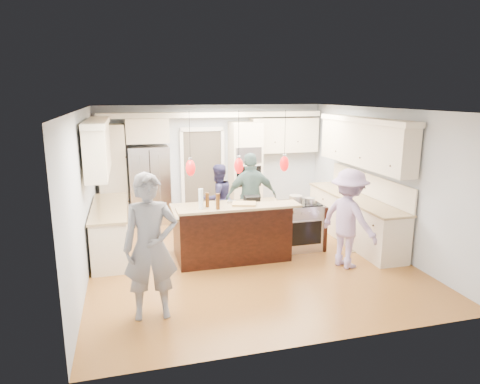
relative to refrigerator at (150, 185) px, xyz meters
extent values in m
plane|color=#AC762F|center=(1.55, -2.64, -0.90)|extent=(6.00, 6.00, 0.00)
cube|color=#B2BCC6|center=(1.55, 0.36, 0.45)|extent=(5.50, 0.04, 2.70)
cube|color=#B2BCC6|center=(1.55, -5.64, 0.45)|extent=(5.50, 0.04, 2.70)
cube|color=#B2BCC6|center=(-1.20, -2.64, 0.45)|extent=(0.04, 6.00, 2.70)
cube|color=#B2BCC6|center=(4.30, -2.64, 0.45)|extent=(0.04, 6.00, 2.70)
cube|color=white|center=(1.55, -2.64, 1.80)|extent=(5.50, 6.00, 0.04)
cube|color=#B7B7BC|center=(0.00, 0.00, 0.00)|extent=(0.90, 0.70, 1.80)
cube|color=beige|center=(2.30, 0.03, 0.25)|extent=(0.72, 0.64, 2.30)
cube|color=black|center=(2.30, -0.30, 0.65)|extent=(0.60, 0.02, 0.35)
cube|color=black|center=(2.30, -0.30, 0.15)|extent=(0.60, 0.02, 0.50)
cylinder|color=#B7B7BC|center=(2.30, -0.33, 0.40)|extent=(0.55, 0.02, 0.02)
cube|color=beige|center=(-0.80, 0.06, 0.25)|extent=(0.60, 0.58, 2.30)
cube|color=beige|center=(0.00, 0.06, 1.25)|extent=(0.95, 0.58, 0.55)
cube|color=beige|center=(3.35, 0.18, 1.05)|extent=(1.70, 0.35, 0.85)
cube|color=beige|center=(1.55, 0.16, 1.58)|extent=(5.30, 0.38, 0.12)
cube|color=#4C443A|center=(1.30, 0.35, 0.15)|extent=(0.90, 0.06, 2.10)
cube|color=white|center=(1.30, 0.31, 1.23)|extent=(1.04, 0.06, 0.10)
cube|color=beige|center=(3.95, -2.34, -0.46)|extent=(0.60, 3.00, 0.88)
cube|color=tan|center=(3.95, -2.34, 0.00)|extent=(0.64, 3.05, 0.04)
cube|color=beige|center=(4.07, -2.34, 1.08)|extent=(0.35, 3.00, 0.85)
cube|color=beige|center=(4.06, -2.34, 1.56)|extent=(0.37, 3.10, 0.10)
cube|color=beige|center=(-0.85, -1.84, -0.46)|extent=(0.60, 2.20, 0.88)
cube|color=tan|center=(-0.85, -1.84, 0.00)|extent=(0.64, 2.25, 0.04)
cube|color=beige|center=(-0.97, -1.84, 1.08)|extent=(0.35, 2.20, 0.85)
cube|color=beige|center=(-0.96, -1.84, 1.56)|extent=(0.37, 2.30, 0.10)
cube|color=black|center=(1.30, -2.49, -0.46)|extent=(2.00, 1.00, 0.88)
cube|color=tan|center=(1.30, -2.49, 0.00)|extent=(2.10, 1.10, 0.04)
cube|color=black|center=(1.30, -3.05, -0.36)|extent=(2.00, 0.12, 1.08)
cube|color=tan|center=(1.30, -3.19, 0.20)|extent=(2.10, 0.42, 0.04)
cube|color=black|center=(1.77, -2.34, 0.09)|extent=(0.28, 0.23, 0.15)
cube|color=#B7B7BC|center=(2.68, -2.49, -0.45)|extent=(0.76, 0.66, 0.90)
cube|color=black|center=(2.68, -2.83, -0.50)|extent=(0.65, 0.01, 0.45)
cube|color=black|center=(2.68, -2.49, 0.01)|extent=(0.72, 0.59, 0.02)
cube|color=black|center=(3.09, -2.49, -0.46)|extent=(0.06, 0.71, 0.88)
cylinder|color=black|center=(0.50, -3.15, 1.43)|extent=(0.01, 0.01, 0.75)
ellipsoid|color=red|center=(0.50, -3.15, 0.90)|extent=(0.15, 0.15, 0.26)
cylinder|color=black|center=(1.30, -3.15, 1.43)|extent=(0.01, 0.01, 0.75)
ellipsoid|color=red|center=(1.30, -3.15, 0.90)|extent=(0.15, 0.15, 0.26)
cylinder|color=black|center=(2.10, -3.15, 1.43)|extent=(0.01, 0.01, 0.75)
ellipsoid|color=red|center=(2.10, -3.15, 0.90)|extent=(0.15, 0.15, 0.26)
imported|color=slate|center=(-0.24, -4.44, 0.09)|extent=(0.74, 0.50, 1.98)
imported|color=#29274C|center=(1.38, -1.08, -0.15)|extent=(0.89, 0.80, 1.50)
imported|color=#4B6967|center=(1.92, -1.79, 0.01)|extent=(1.06, 0.45, 1.81)
imported|color=#A58BBB|center=(3.15, -3.55, -0.04)|extent=(1.01, 1.28, 1.73)
cube|color=olive|center=(3.90, -2.61, -0.89)|extent=(0.66, 0.92, 0.01)
cylinder|color=silver|center=(0.65, -3.20, 0.39)|extent=(0.10, 0.10, 0.34)
cylinder|color=#48280C|center=(0.77, -3.10, 0.34)|extent=(0.07, 0.07, 0.24)
cylinder|color=#48280C|center=(0.91, -3.28, 0.35)|extent=(0.07, 0.07, 0.26)
cylinder|color=#48280C|center=(0.67, -3.12, 0.34)|extent=(0.08, 0.08, 0.23)
cylinder|color=#B7B7BC|center=(0.94, -3.15, 0.29)|extent=(0.08, 0.08, 0.14)
cube|color=tan|center=(1.40, -3.11, 0.24)|extent=(0.46, 0.39, 0.03)
cylinder|color=#B7B7BC|center=(2.60, -2.49, 0.09)|extent=(0.25, 0.25, 0.14)
cylinder|color=#B7B7BC|center=(2.86, -2.57, 0.07)|extent=(0.20, 0.20, 0.10)
camera|label=1|loc=(-0.47, -9.88, 2.06)|focal=32.00mm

